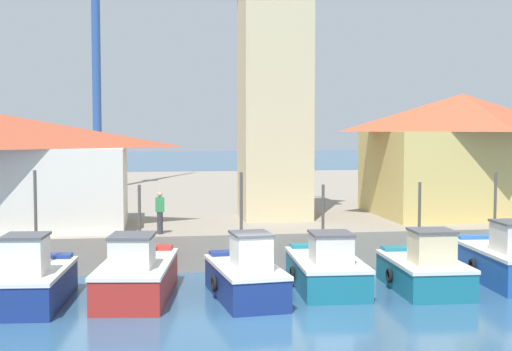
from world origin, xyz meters
TOP-DOWN VIEW (x-y plane):
  - ground_plane at (0.00, 0.00)m, footprint 300.00×300.00m
  - quay_wharf at (0.00, 26.58)m, footprint 120.00×40.00m
  - fishing_boat_left_outer at (-6.60, 2.37)m, footprint 2.35×4.47m
  - fishing_boat_left_inner at (-3.45, 2.89)m, footprint 2.82×5.35m
  - fishing_boat_mid_left at (-0.03, 2.15)m, footprint 2.30×4.52m
  - fishing_boat_center at (2.86, 3.25)m, footprint 2.38×4.86m
  - fishing_boat_mid_right at (6.05, 2.56)m, footprint 2.36×4.28m
  - fishing_boat_right_inner at (9.21, 3.29)m, footprint 2.08×5.02m
  - clock_tower at (2.51, 11.40)m, footprint 3.47×3.47m
  - warehouse_right at (11.38, 11.45)m, footprint 8.42×6.91m
  - port_crane_far at (-6.25, 27.62)m, footprint 4.56×9.54m
  - dock_worker_near_tower at (-2.64, 7.26)m, footprint 0.34×0.22m

SIDE VIEW (x-z plane):
  - ground_plane at x=0.00m, z-range 0.00..0.00m
  - fishing_boat_center at x=2.86m, z-range -1.06..2.43m
  - quay_wharf at x=0.00m, z-range 0.00..1.39m
  - fishing_boat_mid_right at x=6.05m, z-range -1.09..2.50m
  - fishing_boat_left_inner at x=-3.45m, z-range -1.04..2.52m
  - fishing_boat_mid_left at x=-0.03m, z-range -1.26..2.74m
  - fishing_boat_left_outer at x=-6.60m, z-range -1.30..2.81m
  - fishing_boat_right_inner at x=9.21m, z-range -1.14..2.69m
  - dock_worker_near_tower at x=-2.64m, z-range 1.42..3.04m
  - warehouse_right at x=11.38m, z-range 1.46..7.08m
  - port_crane_far at x=-6.25m, z-range -0.56..19.61m
  - clock_tower at x=2.51m, z-range 1.04..18.04m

